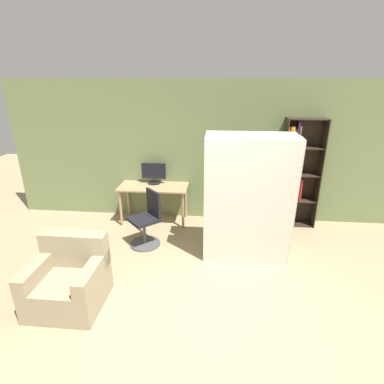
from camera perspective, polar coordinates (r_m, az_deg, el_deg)
name	(u,v)px	position (r m, az deg, el deg)	size (l,w,h in m)	color
ground_plane	(201,330)	(3.75, 1.72, -24.86)	(16.00, 16.00, 0.00)	#9E8966
wall_back	(212,153)	(5.85, 3.81, 7.47)	(8.00, 0.06, 2.70)	#6B7A4C
desk	(154,191)	(5.87, -7.34, 0.22)	(1.33, 0.61, 0.75)	tan
monitor	(154,173)	(5.92, -7.30, 3.58)	(0.48, 0.26, 0.41)	black
office_chair	(147,223)	(5.16, -8.59, -5.91)	(0.62, 0.62, 0.95)	#4C4C51
bookshelf	(295,174)	(5.95, 19.04, 3.29)	(0.69, 0.34, 2.05)	#2D2319
mattress_near	(249,203)	(4.44, 10.82, -2.16)	(1.30, 0.37, 1.96)	beige
mattress_far	(247,195)	(4.77, 10.46, -0.53)	(1.30, 0.36, 1.96)	beige
armchair	(69,280)	(4.20, -22.32, -15.26)	(0.85, 0.80, 0.85)	gray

